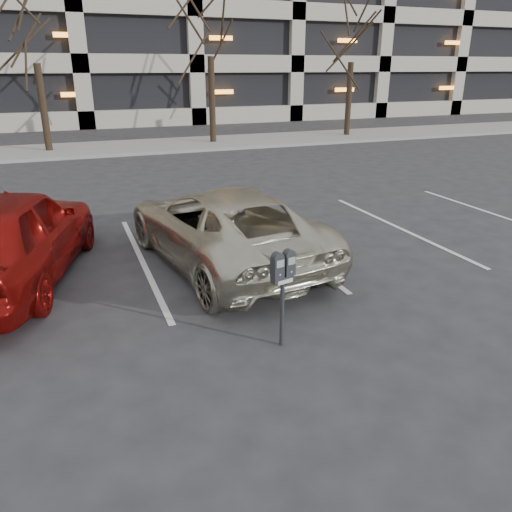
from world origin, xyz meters
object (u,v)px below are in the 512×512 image
object	(u,v)px
parking_meter	(283,276)
suv_silver	(223,226)
tree_d	(354,13)
car_red	(8,236)
tree_b	(28,3)

from	to	relation	value
parking_meter	suv_silver	world-z (taller)	suv_silver
tree_d	car_red	world-z (taller)	tree_d
suv_silver	car_red	xyz separation A→B (m)	(-3.49, 0.36, 0.11)
parking_meter	car_red	world-z (taller)	car_red
tree_d	car_red	xyz separation A→B (m)	(-14.49, -13.89, -4.88)
tree_b	parking_meter	world-z (taller)	tree_b
parking_meter	tree_b	bearing A→B (deg)	86.26
parking_meter	suv_silver	distance (m)	3.06
suv_silver	car_red	distance (m)	3.51
suv_silver	parking_meter	bearing A→B (deg)	78.52
suv_silver	car_red	world-z (taller)	car_red
tree_d	suv_silver	distance (m)	18.68
tree_b	tree_d	size ratio (longest dim) A/B	0.98
parking_meter	car_red	distance (m)	4.74
tree_d	suv_silver	bearing A→B (deg)	-127.68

